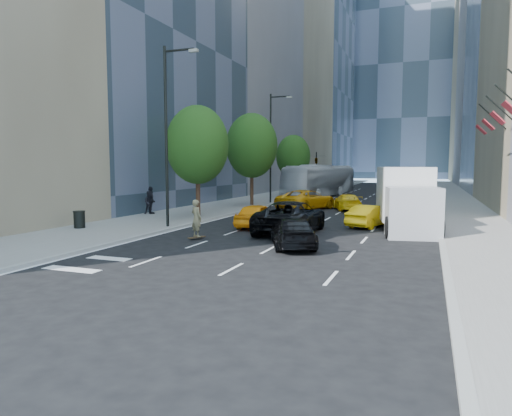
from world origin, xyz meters
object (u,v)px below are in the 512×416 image
at_px(black_sedan_mercedes, 293,232).
at_px(box_truck, 406,198).
at_px(city_bus, 320,181).
at_px(black_sedan_lincoln, 291,217).
at_px(trash_can, 79,220).
at_px(skateboarder, 196,221).

height_order(black_sedan_mercedes, box_truck, box_truck).
relative_size(city_bus, box_truck, 1.73).
bearing_deg(black_sedan_lincoln, black_sedan_mercedes, 105.58).
height_order(box_truck, trash_can, box_truck).
height_order(black_sedan_lincoln, black_sedan_mercedes, black_sedan_lincoln).
bearing_deg(city_bus, skateboarder, -75.46).
xyz_separation_m(black_sedan_mercedes, trash_can, (-12.48, 0.68, -0.05)).
bearing_deg(skateboarder, city_bus, -63.15).
bearing_deg(skateboarder, black_sedan_lincoln, -110.23).
distance_m(skateboarder, city_bus, 32.16).
relative_size(skateboarder, trash_can, 2.01).
height_order(black_sedan_lincoln, trash_can, black_sedan_lincoln).
xyz_separation_m(black_sedan_lincoln, black_sedan_mercedes, (1.26, -4.00, -0.21)).
relative_size(black_sedan_lincoln, box_truck, 0.80).
distance_m(skateboarder, black_sedan_lincoln, 5.24).
bearing_deg(skateboarder, trash_can, 21.77).
bearing_deg(city_bus, box_truck, -54.78).
bearing_deg(city_bus, trash_can, -88.87).
xyz_separation_m(skateboarder, trash_can, (-7.52, 0.39, -0.31)).
relative_size(black_sedan_mercedes, trash_can, 4.92).
relative_size(skateboarder, city_bus, 0.14).
distance_m(skateboarder, box_truck, 11.74).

